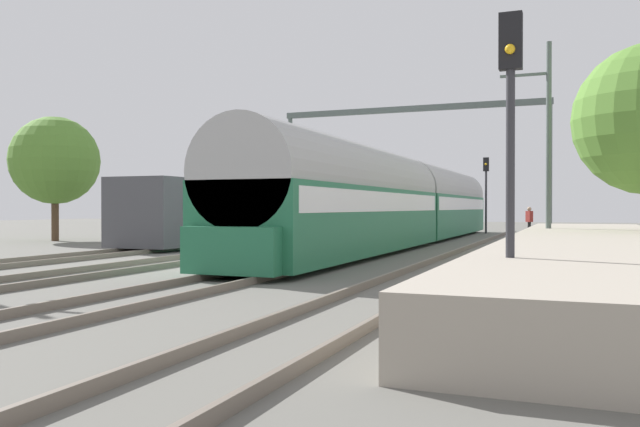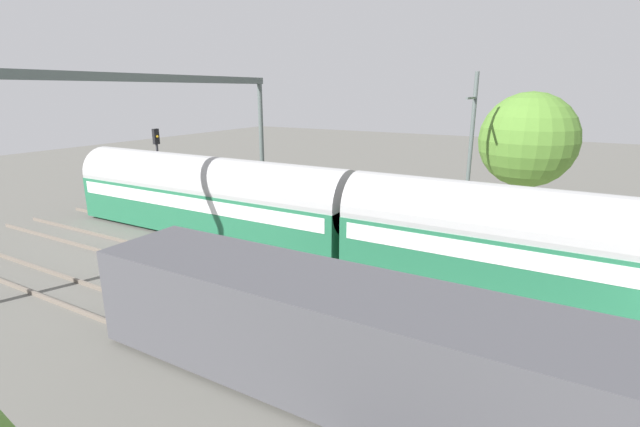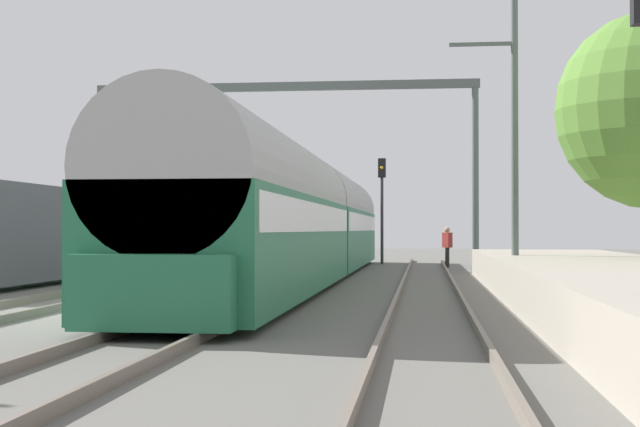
% 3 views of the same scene
% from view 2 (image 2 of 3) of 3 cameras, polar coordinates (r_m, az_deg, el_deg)
% --- Properties ---
extents(platform, '(4.40, 28.00, 0.90)m').
position_cam_2_polar(platform, '(25.21, 32.38, -2.46)').
color(platform, '#A39989').
rests_on(platform, ground).
extents(passenger_train, '(2.93, 32.85, 3.82)m').
position_cam_2_polar(passenger_train, '(18.92, 4.15, -0.51)').
color(passenger_train, '#236B47').
rests_on(passenger_train, ground).
extents(freight_car, '(2.80, 13.00, 2.70)m').
position_cam_2_polar(freight_car, '(11.20, 0.74, -15.11)').
color(freight_car, '#47474C').
rests_on(freight_car, ground).
extents(person_crossing, '(0.44, 0.46, 1.73)m').
position_cam_2_polar(person_crossing, '(28.46, -10.06, 2.78)').
color(person_crossing, black).
rests_on(person_crossing, ground).
extents(railway_signal_far, '(0.36, 0.30, 4.96)m').
position_cam_2_polar(railway_signal_far, '(28.65, -19.91, 6.55)').
color(railway_signal_far, '#2D2D33').
rests_on(railway_signal_far, ground).
extents(catenary_gantry, '(16.38, 0.28, 7.86)m').
position_cam_2_polar(catenary_gantry, '(22.32, -20.29, 11.28)').
color(catenary_gantry, '#535F5C').
rests_on(catenary_gantry, ground).
extents(catenary_pole_east_mid, '(1.90, 0.20, 8.00)m').
position_cam_2_polar(catenary_pole_east_mid, '(23.41, 18.54, 7.27)').
color(catenary_pole_east_mid, '#535F5C').
rests_on(catenary_pole_east_mid, ground).
extents(tree_east_background, '(5.00, 5.00, 7.11)m').
position_cam_2_polar(tree_east_background, '(26.31, 24.94, 8.45)').
color(tree_east_background, '#4C3826').
rests_on(tree_east_background, ground).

